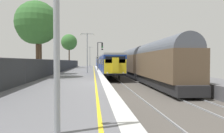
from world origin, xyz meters
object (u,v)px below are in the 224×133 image
speed_limit_sign (98,61)px  platform_lamp_mid (87,49)px  commuter_train_at_platform (103,63)px  background_tree_right (36,24)px  background_tree_centre (40,23)px  platform_lamp_far (90,55)px  signal_gantry (99,53)px  freight_train_adjacent_track (144,62)px  background_tree_left (69,43)px

speed_limit_sign → platform_lamp_mid: (-1.59, -6.72, 1.66)m
commuter_train_at_platform → background_tree_right: background_tree_right is taller
background_tree_centre → platform_lamp_far: bearing=77.6°
signal_gantry → platform_lamp_far: (-1.96, 13.92, -0.08)m
speed_limit_sign → platform_lamp_far: bearing=95.4°
commuter_train_at_platform → freight_train_adjacent_track: (4.00, -28.29, 0.27)m
background_tree_right → background_tree_left: bearing=90.0°
freight_train_adjacent_track → platform_lamp_far: platform_lamp_far is taller
background_tree_right → signal_gantry: bearing=68.4°
platform_lamp_mid → platform_lamp_far: (0.00, 23.50, -0.10)m
commuter_train_at_platform → platform_lamp_mid: platform_lamp_mid is taller
commuter_train_at_platform → freight_train_adjacent_track: 28.58m
freight_train_adjacent_track → signal_gantry: size_ratio=4.91×
commuter_train_at_platform → speed_limit_sign: commuter_train_at_platform is taller
signal_gantry → speed_limit_sign: bearing=-97.2°
signal_gantry → background_tree_right: 18.58m
signal_gantry → platform_lamp_far: platform_lamp_far is taller
background_tree_centre → background_tree_right: background_tree_centre is taller
signal_gantry → platform_lamp_mid: 9.78m
platform_lamp_far → speed_limit_sign: bearing=-84.6°
signal_gantry → background_tree_right: bearing=-111.6°
commuter_train_at_platform → signal_gantry: bearing=-95.3°
background_tree_left → background_tree_right: (0.02, -28.24, -0.79)m
platform_lamp_far → background_tree_left: bearing=-149.6°
background_tree_left → background_tree_centre: (-0.91, -23.32, 0.25)m
commuter_train_at_platform → background_tree_left: background_tree_left is taller
signal_gantry → platform_lamp_far: bearing=98.0°
background_tree_left → platform_lamp_mid: bearing=-76.8°
speed_limit_sign → background_tree_centre: bearing=-128.1°
freight_train_adjacent_track → signal_gantry: bearing=113.9°
commuter_train_at_platform → speed_limit_sign: 18.87m
background_tree_right → speed_limit_sign: bearing=65.8°
freight_train_adjacent_track → background_tree_centre: 14.05m
signal_gantry → background_tree_centre: 14.80m
background_tree_left → platform_lamp_far: bearing=30.4°
signal_gantry → speed_limit_sign: signal_gantry is taller
platform_lamp_mid → background_tree_left: bearing=103.2°
platform_lamp_mid → freight_train_adjacent_track: bearing=-20.6°
commuter_train_at_platform → background_tree_left: bearing=-149.7°
freight_train_adjacent_track → background_tree_right: 13.70m
freight_train_adjacent_track → speed_limit_sign: freight_train_adjacent_track is taller
platform_lamp_far → background_tree_right: bearing=-98.8°
commuter_train_at_platform → platform_lamp_far: size_ratio=11.34×
platform_lamp_far → background_tree_centre: background_tree_centre is taller
platform_lamp_mid → speed_limit_sign: bearing=76.7°
platform_lamp_far → background_tree_centre: 26.98m
freight_train_adjacent_track → speed_limit_sign: 11.17m
speed_limit_sign → background_tree_right: (-6.42, -14.31, 3.67)m
signal_gantry → platform_lamp_far: size_ratio=0.98×
platform_lamp_far → platform_lamp_mid: bearing=-90.0°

